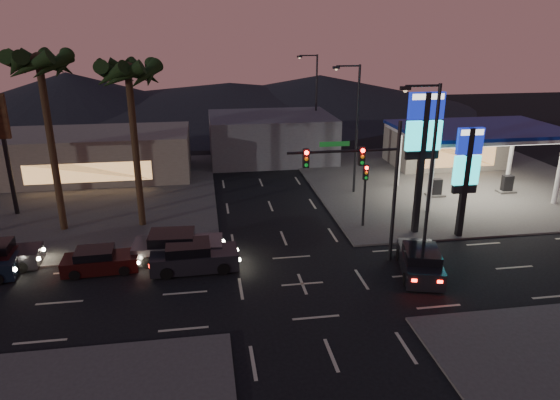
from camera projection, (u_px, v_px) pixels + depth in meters
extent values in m
plane|color=black|center=(302.00, 284.00, 25.90)|extent=(140.00, 140.00, 0.00)
cube|color=#47443F|center=(447.00, 180.00, 43.14)|extent=(24.00, 24.00, 0.12)
cube|color=#47443F|center=(58.00, 199.00, 38.45)|extent=(24.00, 24.00, 0.12)
cylinder|color=silver|center=(431.00, 179.00, 35.08)|extent=(0.36, 0.36, 5.00)
cylinder|color=silver|center=(559.00, 173.00, 36.54)|extent=(0.36, 0.36, 5.00)
cylinder|color=silver|center=(399.00, 158.00, 40.67)|extent=(0.36, 0.36, 5.00)
cylinder|color=silver|center=(511.00, 153.00, 42.14)|extent=(0.36, 0.36, 5.00)
cube|color=silver|center=(479.00, 130.00, 37.72)|extent=(12.00, 8.00, 0.50)
cube|color=white|center=(479.00, 134.00, 37.82)|extent=(11.60, 7.60, 0.06)
cube|color=navy|center=(480.00, 128.00, 37.67)|extent=(12.20, 8.20, 0.25)
cube|color=black|center=(436.00, 188.00, 38.73)|extent=(0.80, 0.50, 1.40)
cube|color=black|center=(507.00, 184.00, 39.61)|extent=(0.80, 0.50, 1.40)
cube|color=#726B5B|center=(444.00, 145.00, 47.46)|extent=(10.00, 6.00, 4.00)
cube|color=black|center=(421.00, 166.00, 30.79)|extent=(0.35, 0.35, 9.00)
cube|color=#0D1990|center=(426.00, 106.00, 29.57)|extent=(2.20, 0.30, 1.60)
cube|color=white|center=(427.00, 96.00, 29.39)|extent=(1.98, 0.32, 0.35)
cube|color=#17DFE1|center=(424.00, 136.00, 30.16)|extent=(2.20, 0.30, 1.80)
cube|color=black|center=(422.00, 155.00, 30.56)|extent=(2.09, 0.28, 0.50)
cube|color=black|center=(465.00, 184.00, 30.55)|extent=(0.35, 0.35, 7.00)
cube|color=#0D1990|center=(470.00, 141.00, 29.66)|extent=(1.60, 0.30, 1.60)
cube|color=white|center=(471.00, 132.00, 29.48)|extent=(1.44, 0.32, 0.35)
cube|color=#17DFE1|center=(466.00, 170.00, 30.25)|extent=(1.60, 0.30, 1.80)
cube|color=black|center=(464.00, 189.00, 30.65)|extent=(1.52, 0.28, 0.50)
cylinder|color=black|center=(395.00, 194.00, 27.25)|extent=(0.20, 0.20, 8.00)
cylinder|color=black|center=(344.00, 151.00, 25.98)|extent=(6.00, 0.14, 0.14)
cube|color=#0C3F14|center=(335.00, 144.00, 25.78)|extent=(1.60, 0.05, 0.25)
cube|color=black|center=(362.00, 156.00, 26.23)|extent=(0.32, 0.25, 1.00)
sphere|color=#FF0C07|center=(363.00, 151.00, 25.98)|extent=(0.22, 0.22, 0.22)
sphere|color=orange|center=(363.00, 157.00, 26.09)|extent=(0.20, 0.20, 0.20)
sphere|color=#0CB226|center=(362.00, 163.00, 26.20)|extent=(0.20, 0.20, 0.20)
cube|color=black|center=(306.00, 158.00, 25.79)|extent=(0.32, 0.25, 1.00)
sphere|color=#FF0C07|center=(307.00, 153.00, 25.54)|extent=(0.22, 0.22, 0.22)
sphere|color=orange|center=(306.00, 159.00, 25.65)|extent=(0.20, 0.20, 0.20)
sphere|color=#0CB226|center=(306.00, 165.00, 25.76)|extent=(0.20, 0.20, 0.20)
cylinder|color=black|center=(364.00, 199.00, 32.57)|extent=(0.16, 0.16, 4.00)
cube|color=black|center=(366.00, 172.00, 31.98)|extent=(0.32, 0.25, 1.00)
sphere|color=#FF0C07|center=(367.00, 168.00, 31.73)|extent=(0.22, 0.22, 0.22)
sphere|color=orange|center=(366.00, 173.00, 31.84)|extent=(0.20, 0.20, 0.20)
sphere|color=#0CB226|center=(366.00, 178.00, 31.95)|extent=(0.20, 0.20, 0.20)
cylinder|color=black|center=(430.00, 180.00, 26.21)|extent=(0.18, 0.18, 10.00)
cylinder|color=black|center=(423.00, 86.00, 24.46)|extent=(1.80, 0.12, 0.12)
cube|color=black|center=(405.00, 88.00, 24.36)|extent=(0.50, 0.25, 0.18)
sphere|color=#FFCC8C|center=(405.00, 91.00, 24.40)|extent=(0.20, 0.20, 0.20)
cylinder|color=black|center=(357.00, 132.00, 38.33)|extent=(0.18, 0.18, 10.00)
cylinder|color=black|center=(348.00, 66.00, 36.58)|extent=(1.80, 0.12, 0.12)
cube|color=black|center=(336.00, 67.00, 36.48)|extent=(0.50, 0.25, 0.18)
sphere|color=#FFCC8C|center=(336.00, 69.00, 36.52)|extent=(0.20, 0.20, 0.20)
cylinder|color=black|center=(316.00, 105.00, 51.39)|extent=(0.18, 0.18, 10.00)
cylinder|color=black|center=(308.00, 55.00, 49.64)|extent=(1.80, 0.12, 0.12)
cube|color=black|center=(300.00, 57.00, 49.54)|extent=(0.50, 0.25, 0.18)
sphere|color=#FFCC8C|center=(300.00, 58.00, 49.58)|extent=(0.20, 0.20, 0.20)
cylinder|color=black|center=(136.00, 152.00, 31.76)|extent=(0.44, 0.44, 10.20)
sphere|color=black|center=(128.00, 69.00, 30.07)|extent=(0.90, 0.90, 0.90)
cone|color=black|center=(150.00, 74.00, 30.36)|extent=(0.90, 2.74, 1.91)
cone|color=black|center=(145.00, 73.00, 31.16)|extent=(2.57, 2.57, 1.91)
cone|color=black|center=(131.00, 73.00, 31.38)|extent=(2.74, 0.90, 1.91)
cone|color=black|center=(115.00, 73.00, 30.89)|extent=(2.57, 2.57, 1.91)
cone|color=black|center=(106.00, 75.00, 29.98)|extent=(0.90, 2.74, 1.91)
cone|color=black|center=(110.00, 76.00, 29.18)|extent=(2.57, 2.57, 1.91)
cone|color=black|center=(125.00, 76.00, 28.96)|extent=(2.74, 0.90, 1.91)
cone|color=black|center=(142.00, 76.00, 29.45)|extent=(2.57, 2.57, 1.91)
cylinder|color=black|center=(52.00, 150.00, 30.92)|extent=(0.44, 0.44, 10.80)
sphere|color=black|center=(38.00, 60.00, 29.14)|extent=(0.90, 0.90, 0.90)
cone|color=black|center=(62.00, 65.00, 29.43)|extent=(0.90, 2.74, 1.91)
cone|color=black|center=(60.00, 64.00, 30.23)|extent=(2.57, 2.57, 1.91)
cone|color=black|center=(45.00, 64.00, 30.45)|extent=(2.74, 0.90, 1.91)
cone|color=black|center=(28.00, 64.00, 29.96)|extent=(2.57, 2.57, 1.91)
cone|color=black|center=(16.00, 65.00, 29.05)|extent=(0.90, 2.74, 1.91)
cone|color=black|center=(17.00, 66.00, 28.25)|extent=(2.57, 2.57, 1.91)
cone|color=black|center=(32.00, 67.00, 28.03)|extent=(2.74, 0.90, 1.91)
cone|color=black|center=(51.00, 66.00, 28.52)|extent=(2.57, 2.57, 1.91)
cylinder|color=black|center=(10.00, 174.00, 34.39)|extent=(0.30, 0.30, 6.00)
cube|color=#726B5B|center=(97.00, 155.00, 43.70)|extent=(16.00, 8.00, 4.00)
cube|color=#4C4C51|center=(271.00, 137.00, 49.71)|extent=(12.00, 9.00, 4.40)
cone|color=black|center=(68.00, 92.00, 77.20)|extent=(40.00, 40.00, 6.00)
cone|color=black|center=(320.00, 90.00, 83.23)|extent=(50.00, 50.00, 5.00)
cone|color=black|center=(230.00, 95.00, 81.19)|extent=(60.00, 60.00, 4.00)
cube|color=black|center=(195.00, 259.00, 27.31)|extent=(4.75, 2.09, 0.96)
cube|color=black|center=(188.00, 249.00, 27.04)|extent=(2.39, 1.87, 0.70)
cylinder|color=black|center=(221.00, 254.00, 28.48)|extent=(0.69, 0.27, 0.68)
cylinder|color=black|center=(224.00, 269.00, 26.79)|extent=(0.69, 0.27, 0.68)
cylinder|color=black|center=(168.00, 258.00, 27.98)|extent=(0.69, 0.27, 0.68)
cylinder|color=black|center=(167.00, 273.00, 26.29)|extent=(0.69, 0.27, 0.68)
sphere|color=#FFF2BF|center=(236.00, 250.00, 28.27)|extent=(0.24, 0.24, 0.24)
sphere|color=#FFF2BF|center=(239.00, 260.00, 27.08)|extent=(0.24, 0.24, 0.24)
cube|color=#FF140A|center=(151.00, 255.00, 27.45)|extent=(0.09, 0.27, 0.15)
cube|color=#FF140A|center=(150.00, 265.00, 26.26)|extent=(0.09, 0.27, 0.15)
cube|color=black|center=(101.00, 263.00, 27.11)|extent=(4.03, 1.84, 0.81)
cube|color=black|center=(95.00, 254.00, 26.88)|extent=(2.05, 1.62, 0.58)
cylinder|color=black|center=(127.00, 258.00, 28.12)|extent=(0.58, 0.24, 0.58)
cylinder|color=black|center=(124.00, 270.00, 26.71)|extent=(0.58, 0.24, 0.58)
cylinder|color=black|center=(80.00, 262.00, 27.65)|extent=(0.58, 0.24, 0.58)
cylinder|color=black|center=(75.00, 275.00, 26.23)|extent=(0.58, 0.24, 0.58)
sphere|color=#FFF2BF|center=(139.00, 254.00, 27.96)|extent=(0.20, 0.20, 0.20)
sphere|color=#FFF2BF|center=(138.00, 263.00, 26.96)|extent=(0.20, 0.20, 0.20)
cube|color=#FF140A|center=(64.00, 259.00, 27.19)|extent=(0.08, 0.23, 0.13)
cube|color=#FF140A|center=(60.00, 268.00, 26.19)|extent=(0.08, 0.23, 0.13)
cylinder|color=black|center=(5.00, 264.00, 27.32)|extent=(0.69, 0.32, 0.67)
sphere|color=#FFF2BF|center=(20.00, 259.00, 27.19)|extent=(0.23, 0.23, 0.23)
sphere|color=#FFF2BF|center=(15.00, 269.00, 26.05)|extent=(0.23, 0.23, 0.23)
cube|color=#4D4D4F|center=(179.00, 249.00, 28.43)|extent=(5.08, 2.36, 1.02)
cube|color=black|center=(172.00, 239.00, 28.18)|extent=(2.59, 2.05, 0.73)
cylinder|color=black|center=(208.00, 245.00, 29.57)|extent=(0.74, 0.31, 0.72)
cylinder|color=black|center=(206.00, 260.00, 27.77)|extent=(0.74, 0.31, 0.72)
cylinder|color=black|center=(153.00, 248.00, 29.27)|extent=(0.74, 0.31, 0.72)
cylinder|color=black|center=(148.00, 262.00, 27.46)|extent=(0.74, 0.31, 0.72)
sphere|color=#FFF2BF|center=(223.00, 242.00, 29.28)|extent=(0.25, 0.25, 0.25)
sphere|color=#FFF2BF|center=(222.00, 251.00, 28.01)|extent=(0.25, 0.25, 0.25)
cube|color=#FF140A|center=(136.00, 244.00, 28.78)|extent=(0.11, 0.29, 0.16)
cube|color=#FF140A|center=(132.00, 254.00, 27.50)|extent=(0.11, 0.29, 0.16)
cylinder|color=black|center=(30.00, 254.00, 28.58)|extent=(0.66, 0.28, 0.65)
cylinder|color=black|center=(22.00, 267.00, 26.98)|extent=(0.66, 0.28, 0.65)
sphere|color=#FFF2BF|center=(43.00, 249.00, 28.41)|extent=(0.22, 0.22, 0.22)
sphere|color=#FFF2BF|center=(38.00, 259.00, 27.28)|extent=(0.22, 0.22, 0.22)
cylinder|color=black|center=(4.00, 259.00, 27.94)|extent=(0.69, 0.29, 0.68)
sphere|color=#FFF2BF|center=(18.00, 254.00, 27.76)|extent=(0.23, 0.23, 0.23)
sphere|color=#FFF2BF|center=(12.00, 264.00, 26.59)|extent=(0.23, 0.23, 0.23)
cube|color=black|center=(420.00, 263.00, 26.90)|extent=(3.04, 4.92, 0.94)
cube|color=black|center=(422.00, 255.00, 26.40)|extent=(2.30, 2.67, 0.68)
cylinder|color=black|center=(399.00, 255.00, 28.43)|extent=(0.41, 0.71, 0.67)
cylinder|color=black|center=(431.00, 256.00, 28.26)|extent=(0.41, 0.71, 0.67)
cylinder|color=black|center=(406.00, 279.00, 25.70)|extent=(0.41, 0.71, 0.67)
cylinder|color=black|center=(441.00, 281.00, 25.52)|extent=(0.41, 0.71, 0.67)
cube|color=#FF140A|center=(414.00, 280.00, 24.76)|extent=(0.27, 0.15, 0.15)
cube|color=#FF140A|center=(440.00, 282.00, 24.64)|extent=(0.27, 0.15, 0.15)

